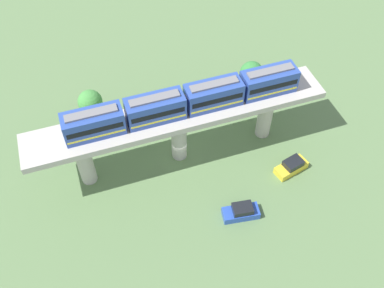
% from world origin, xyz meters
% --- Properties ---
extents(ground_plane, '(120.00, 120.00, 0.00)m').
position_xyz_m(ground_plane, '(0.00, 0.00, 0.00)').
color(ground_plane, '#5B7A4C').
extents(viaduct, '(5.20, 35.80, 7.87)m').
position_xyz_m(viaduct, '(0.00, 0.00, 6.13)').
color(viaduct, '#B7B2AA').
rests_on(viaduct, ground).
extents(train, '(2.64, 27.45, 3.24)m').
position_xyz_m(train, '(0.00, 0.85, 9.40)').
color(train, '#2D4CA5').
rests_on(train, viaduct).
extents(parked_car_blue, '(2.39, 4.42, 1.76)m').
position_xyz_m(parked_car_blue, '(10.80, 3.99, 0.74)').
color(parked_car_blue, '#284CB7').
rests_on(parked_car_blue, ground).
extents(parked_car_yellow, '(2.76, 4.51, 1.76)m').
position_xyz_m(parked_car_yellow, '(6.81, 12.47, 0.74)').
color(parked_car_yellow, yellow).
rests_on(parked_car_yellow, ground).
extents(tree_near_viaduct, '(2.43, 2.43, 4.14)m').
position_xyz_m(tree_near_viaduct, '(-6.87, -0.74, 2.89)').
color(tree_near_viaduct, brown).
rests_on(tree_near_viaduct, ground).
extents(tree_mid_lot, '(3.22, 3.22, 5.54)m').
position_xyz_m(tree_mid_lot, '(-9.19, -9.21, 3.90)').
color(tree_mid_lot, brown).
rests_on(tree_mid_lot, ground).
extents(tree_far_corner, '(3.31, 3.31, 5.52)m').
position_xyz_m(tree_far_corner, '(-7.64, 13.07, 3.84)').
color(tree_far_corner, brown).
rests_on(tree_far_corner, ground).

